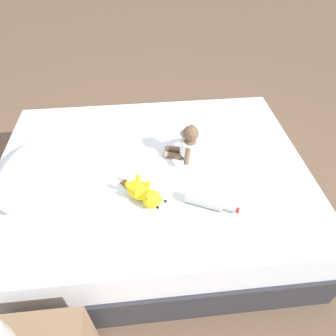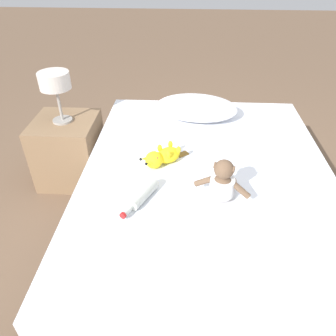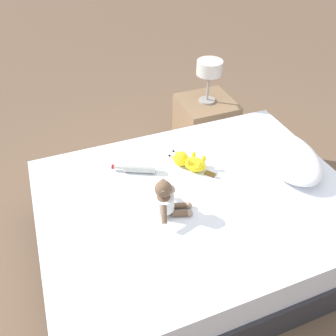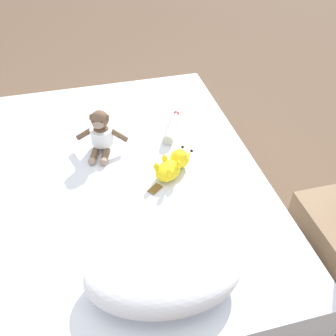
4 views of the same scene
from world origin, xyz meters
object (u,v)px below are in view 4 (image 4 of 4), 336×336
bed (124,209)px  glass_bottle (171,129)px  plush_yellow_creature (173,165)px  plush_monkey (101,134)px  pillow (163,273)px

bed → glass_bottle: size_ratio=6.96×
plush_yellow_creature → bed: bearing=-11.8°
plush_monkey → plush_yellow_creature: bearing=138.4°
bed → pillow: bearing=95.0°
plush_monkey → plush_yellow_creature: plush_monkey is taller
pillow → plush_yellow_creature: size_ratio=2.22×
glass_bottle → plush_monkey: bearing=5.7°
plush_monkey → plush_yellow_creature: (-0.32, 0.29, -0.05)m
pillow → plush_monkey: 0.91m
plush_monkey → glass_bottle: plush_monkey is taller
plush_monkey → pillow: bearing=97.4°
glass_bottle → plush_yellow_creature: bearing=76.6°
plush_monkey → glass_bottle: 0.41m
pillow → plush_yellow_creature: (-0.20, -0.62, -0.03)m
plush_yellow_creature → glass_bottle: plush_yellow_creature is taller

